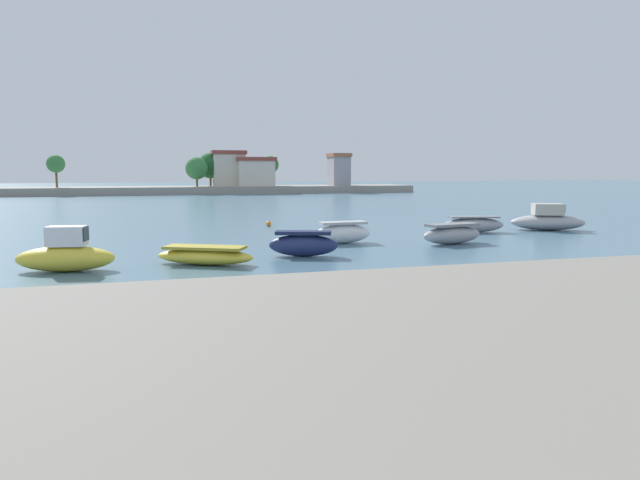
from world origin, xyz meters
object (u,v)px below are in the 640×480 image
(moored_boat_4, at_px, (343,233))
(moored_boat_7, at_px, (548,220))
(moored_boat_6, at_px, (474,225))
(mooring_buoy_2, at_px, (269,224))
(moored_boat_3, at_px, (303,244))
(moored_boat_1, at_px, (66,255))
(moored_boat_5, at_px, (452,234))
(moored_boat_2, at_px, (205,256))

(moored_boat_4, relative_size, moored_boat_7, 0.64)
(moored_boat_6, xyz_separation_m, moored_boat_7, (5.79, -0.19, 0.17))
(moored_boat_4, distance_m, mooring_buoy_2, 11.29)
(moored_boat_3, bearing_deg, moored_boat_1, -154.17)
(moored_boat_1, height_order, moored_boat_7, moored_boat_1)
(moored_boat_3, relative_size, moored_boat_5, 0.86)
(moored_boat_2, bearing_deg, moored_boat_5, 40.42)
(moored_boat_6, bearing_deg, moored_boat_1, -148.26)
(moored_boat_1, relative_size, moored_boat_6, 0.96)
(mooring_buoy_2, bearing_deg, moored_boat_4, -79.06)
(moored_boat_2, height_order, moored_boat_4, moored_boat_4)
(moored_boat_1, bearing_deg, moored_boat_6, 28.82)
(moored_boat_1, height_order, moored_boat_3, moored_boat_1)
(moored_boat_1, height_order, moored_boat_5, moored_boat_1)
(moored_boat_6, relative_size, mooring_buoy_2, 10.76)
(moored_boat_5, bearing_deg, moored_boat_1, 179.35)
(mooring_buoy_2, bearing_deg, moored_boat_1, -125.58)
(moored_boat_2, bearing_deg, moored_boat_6, 51.47)
(moored_boat_5, bearing_deg, moored_boat_7, 14.99)
(moored_boat_6, bearing_deg, moored_boat_2, -143.35)
(moored_boat_3, height_order, moored_boat_4, moored_boat_4)
(moored_boat_3, bearing_deg, moored_boat_5, 32.03)
(moored_boat_4, relative_size, moored_boat_6, 0.80)
(moored_boat_2, xyz_separation_m, moored_boat_5, (14.13, 3.23, 0.17))
(moored_boat_1, height_order, moored_boat_2, moored_boat_1)
(moored_boat_7, bearing_deg, moored_boat_4, -145.23)
(moored_boat_3, bearing_deg, mooring_buoy_2, 104.32)
(moored_boat_5, distance_m, moored_boat_6, 6.74)
(moored_boat_5, bearing_deg, mooring_buoy_2, 111.21)
(moored_boat_2, distance_m, moored_boat_6, 20.36)
(moored_boat_3, xyz_separation_m, moored_boat_5, (9.32, 2.12, -0.03))
(moored_boat_7, bearing_deg, moored_boat_1, -139.84)
(moored_boat_6, bearing_deg, moored_boat_4, -151.19)
(moored_boat_5, distance_m, moored_boat_7, 11.36)
(moored_boat_1, distance_m, moored_boat_2, 5.67)
(moored_boat_5, height_order, moored_boat_6, moored_boat_5)
(moored_boat_2, xyz_separation_m, moored_boat_4, (8.25, 5.27, 0.21))
(moored_boat_7, bearing_deg, moored_boat_3, -135.50)
(moored_boat_2, xyz_separation_m, moored_boat_3, (4.81, 1.11, 0.20))
(moored_boat_2, distance_m, moored_boat_3, 4.94)
(moored_boat_1, distance_m, mooring_buoy_2, 20.24)
(moored_boat_1, relative_size, moored_boat_4, 1.21)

